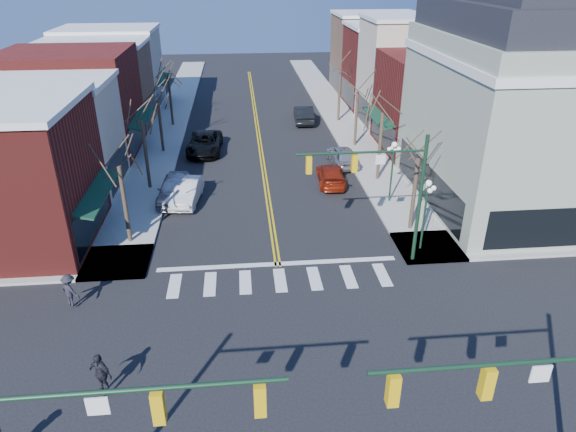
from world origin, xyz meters
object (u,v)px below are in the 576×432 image
object	(u,v)px
lamppost_midblock	(393,162)
car_left_near	(174,189)
pedestrian_dark_a	(100,374)
car_left_mid	(187,192)
pedestrian_dark_b	(70,290)
car_right_near	(331,175)
car_right_mid	(342,155)
car_left_far	(205,143)
victorian_corner	(529,105)
lamppost_corner	(426,203)
car_right_far	(304,114)

from	to	relation	value
lamppost_midblock	car_left_near	bearing A→B (deg)	172.88
car_left_near	pedestrian_dark_a	distance (m)	17.79
car_left_mid	pedestrian_dark_b	xyz separation A→B (m)	(-4.47, -11.64, 0.22)
pedestrian_dark_a	car_right_near	bearing A→B (deg)	89.54
car_right_mid	car_left_far	bearing A→B (deg)	-26.52
car_right_near	victorian_corner	bearing A→B (deg)	163.83
lamppost_corner	car_right_near	distance (m)	11.01
car_left_far	pedestrian_dark_a	xyz separation A→B (m)	(-2.50, -27.62, 0.23)
car_right_mid	car_right_far	world-z (taller)	car_right_far
lamppost_corner	pedestrian_dark_a	size ratio (longest dim) A/B	2.42
car_left_far	car_right_mid	size ratio (longest dim) A/B	1.28
car_left_near	car_right_near	world-z (taller)	car_left_near
lamppost_corner	lamppost_midblock	world-z (taller)	same
car_right_mid	car_right_near	bearing A→B (deg)	61.04
car_left_mid	lamppost_corner	bearing A→B (deg)	-23.38
car_left_mid	car_right_mid	world-z (taller)	car_right_mid
lamppost_midblock	car_right_mid	size ratio (longest dim) A/B	0.94
car_right_near	car_right_mid	distance (m)	4.14
car_left_mid	pedestrian_dark_a	xyz separation A→B (m)	(-1.77, -17.40, 0.28)
lamppost_corner	car_left_mid	bearing A→B (deg)	149.90
car_left_mid	car_right_mid	xyz separation A→B (m)	(11.93, 6.08, 0.03)
victorian_corner	car_left_far	world-z (taller)	victorian_corner
car_left_near	car_right_near	size ratio (longest dim) A/B	1.06
car_left_mid	car_left_far	world-z (taller)	car_left_far
victorian_corner	car_right_near	world-z (taller)	victorian_corner
car_left_far	car_right_far	xyz separation A→B (m)	(9.60, 8.30, 0.03)
car_left_far	car_right_mid	bearing A→B (deg)	-17.17
lamppost_corner	car_right_near	xyz separation A→B (m)	(-3.40, 10.22, -2.28)
car_left_mid	pedestrian_dark_b	size ratio (longest dim) A/B	2.76
pedestrian_dark_a	lamppost_corner	bearing A→B (deg)	62.49
car_left_near	car_left_far	size ratio (longest dim) A/B	0.84
lamppost_corner	lamppost_midblock	distance (m)	6.50
victorian_corner	car_right_far	world-z (taller)	victorian_corner
victorian_corner	pedestrian_dark_a	distance (m)	28.92
car_left_near	car_right_far	bearing A→B (deg)	61.51
victorian_corner	lamppost_midblock	world-z (taller)	victorian_corner
lamppost_corner	car_right_far	xyz separation A→B (m)	(-3.40, 26.48, -2.11)
car_left_near	pedestrian_dark_b	bearing A→B (deg)	-103.52
car_left_far	pedestrian_dark_a	distance (m)	27.74
car_left_near	car_left_mid	xyz separation A→B (m)	(0.87, -0.36, -0.09)
car_left_mid	car_right_mid	size ratio (longest dim) A/B	1.00
car_left_far	pedestrian_dark_a	world-z (taller)	pedestrian_dark_a
car_left_near	car_left_far	xyz separation A→B (m)	(1.60, 9.86, -0.03)
car_right_mid	pedestrian_dark_a	bearing A→B (deg)	53.52
victorian_corner	lamppost_corner	world-z (taller)	victorian_corner
car_right_mid	pedestrian_dark_b	distance (m)	24.14
lamppost_midblock	car_right_near	bearing A→B (deg)	132.42
car_left_mid	car_right_far	size ratio (longest dim) A/B	0.90
car_left_mid	pedestrian_dark_b	world-z (taller)	pedestrian_dark_b
car_right_mid	pedestrian_dark_a	xyz separation A→B (m)	(-13.70, -23.48, 0.26)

